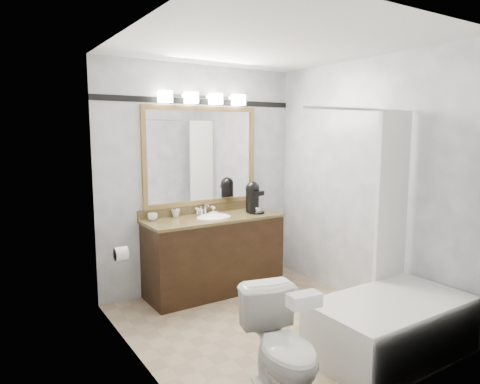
# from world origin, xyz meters

# --- Properties ---
(room) EXTENTS (2.42, 2.62, 2.52)m
(room) POSITION_xyz_m (0.00, 0.00, 1.25)
(room) COLOR tan
(room) RESTS_ON ground
(vanity) EXTENTS (1.53, 0.58, 0.97)m
(vanity) POSITION_xyz_m (0.00, 1.02, 0.44)
(vanity) COLOR black
(vanity) RESTS_ON ground
(mirror) EXTENTS (1.40, 0.04, 1.10)m
(mirror) POSITION_xyz_m (0.00, 1.28, 1.50)
(mirror) COLOR #9D7B47
(mirror) RESTS_ON room
(vanity_light_bar) EXTENTS (1.02, 0.14, 0.12)m
(vanity_light_bar) POSITION_xyz_m (0.00, 1.23, 2.13)
(vanity_light_bar) COLOR silver
(vanity_light_bar) RESTS_ON room
(accent_stripe) EXTENTS (2.40, 0.01, 0.06)m
(accent_stripe) POSITION_xyz_m (0.00, 1.29, 2.10)
(accent_stripe) COLOR black
(accent_stripe) RESTS_ON room
(bathtub) EXTENTS (1.30, 0.75, 1.96)m
(bathtub) POSITION_xyz_m (0.55, -0.90, 0.28)
(bathtub) COLOR white
(bathtub) RESTS_ON ground
(tp_roll) EXTENTS (0.11, 0.12, 0.12)m
(tp_roll) POSITION_xyz_m (-1.14, 0.66, 0.70)
(tp_roll) COLOR white
(tp_roll) RESTS_ON room
(toilet) EXTENTS (0.55, 0.77, 0.71)m
(toilet) POSITION_xyz_m (-0.57, -0.92, 0.36)
(toilet) COLOR white
(toilet) RESTS_ON ground
(tissue_box) EXTENTS (0.21, 0.13, 0.08)m
(tissue_box) POSITION_xyz_m (-0.57, -1.12, 0.76)
(tissue_box) COLOR white
(tissue_box) RESTS_ON toilet
(coffee_maker) EXTENTS (0.19, 0.23, 0.36)m
(coffee_maker) POSITION_xyz_m (0.50, 0.99, 1.04)
(coffee_maker) COLOR black
(coffee_maker) RESTS_ON vanity
(cup_left) EXTENTS (0.13, 0.13, 0.08)m
(cup_left) POSITION_xyz_m (-0.64, 1.19, 0.89)
(cup_left) COLOR white
(cup_left) RESTS_ON vanity
(cup_right) EXTENTS (0.10, 0.10, 0.09)m
(cup_right) POSITION_xyz_m (-0.35, 1.23, 0.89)
(cup_right) COLOR white
(cup_right) RESTS_ON vanity
(soap_bottle_a) EXTENTS (0.06, 0.06, 0.09)m
(soap_bottle_a) POSITION_xyz_m (-0.07, 1.20, 0.90)
(soap_bottle_a) COLOR white
(soap_bottle_a) RESTS_ON vanity
(soap_bar) EXTENTS (0.10, 0.07, 0.03)m
(soap_bar) POSITION_xyz_m (0.06, 1.13, 0.86)
(soap_bar) COLOR beige
(soap_bar) RESTS_ON vanity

